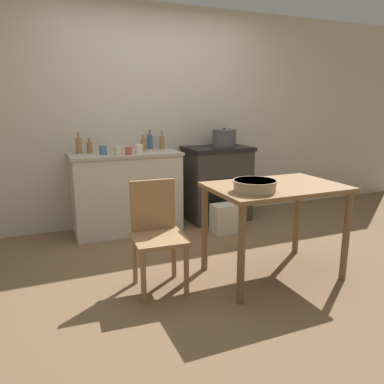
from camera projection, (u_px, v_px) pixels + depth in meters
ground_plane at (212, 266)px, 3.38m from camera, size 14.00×14.00×0.00m
wall_back at (156, 117)px, 4.51m from camera, size 8.00×0.07×2.55m
counter_cabinet at (126, 192)px, 4.25m from camera, size 1.21×0.56×0.90m
stove at (217, 183)px, 4.68m from camera, size 0.79×0.57×0.92m
work_table at (275, 199)px, 3.07m from camera, size 1.08×0.72×0.79m
chair at (157, 232)px, 2.93m from camera, size 0.42×0.42×0.85m
flour_sack at (225, 218)px, 4.24m from camera, size 0.30×0.21×0.33m
stock_pot at (224, 138)px, 4.60m from camera, size 0.30×0.30×0.23m
mixing_bowl_large at (255, 185)px, 2.81m from camera, size 0.34×0.34×0.09m
bottle_far_left at (79, 145)px, 4.03m from camera, size 0.06×0.06×0.23m
bottle_left at (150, 142)px, 4.44m from camera, size 0.06×0.06×0.23m
bottle_mid_left at (162, 142)px, 4.45m from camera, size 0.06×0.06×0.21m
bottle_center_left at (143, 145)px, 4.30m from camera, size 0.06×0.06×0.18m
bottle_center at (90, 147)px, 4.08m from camera, size 0.06×0.06×0.16m
cup_center_right at (103, 150)px, 3.96m from camera, size 0.08×0.08×0.10m
cup_mid_right at (139, 149)px, 4.03m from camera, size 0.08×0.08×0.10m
cup_right at (118, 151)px, 3.95m from camera, size 0.08×0.08×0.09m
cup_far_right at (129, 151)px, 3.96m from camera, size 0.07×0.07×0.08m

